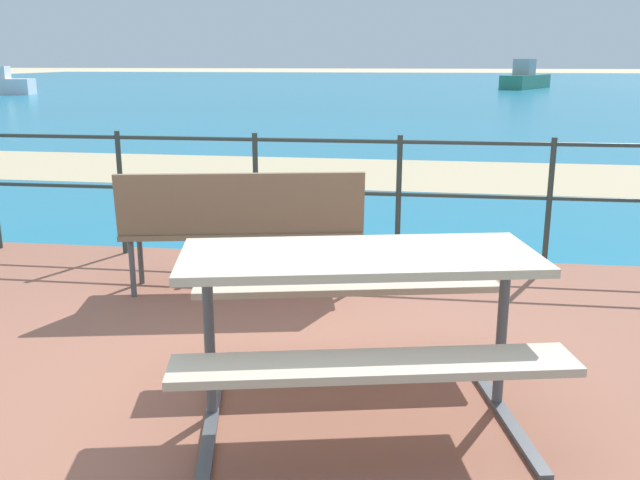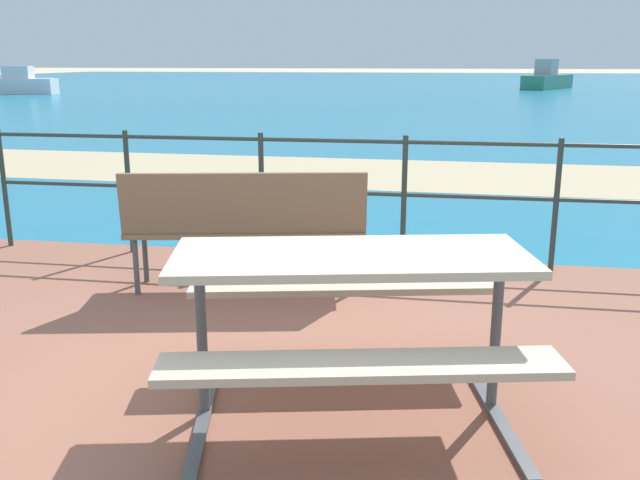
% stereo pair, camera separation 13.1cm
% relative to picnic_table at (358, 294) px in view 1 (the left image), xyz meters
% --- Properties ---
extents(ground_plane, '(240.00, 240.00, 0.00)m').
position_rel_picnic_table_xyz_m(ground_plane, '(-0.48, 0.13, -0.66)').
color(ground_plane, beige).
extents(patio_paving, '(6.40, 5.20, 0.06)m').
position_rel_picnic_table_xyz_m(patio_paving, '(-0.48, 0.13, -0.63)').
color(patio_paving, '#935B47').
rests_on(patio_paving, ground).
extents(sea_water, '(90.00, 90.00, 0.01)m').
position_rel_picnic_table_xyz_m(sea_water, '(-0.48, 40.13, -0.65)').
color(sea_water, teal).
rests_on(sea_water, ground).
extents(beach_strip, '(54.05, 4.19, 0.01)m').
position_rel_picnic_table_xyz_m(beach_strip, '(-0.48, 7.54, -0.65)').
color(beach_strip, tan).
rests_on(beach_strip, ground).
extents(picnic_table, '(1.85, 1.58, 0.79)m').
position_rel_picnic_table_xyz_m(picnic_table, '(0.00, 0.00, 0.00)').
color(picnic_table, '#BCAD93').
rests_on(picnic_table, patio_paving).
extents(park_bench, '(1.77, 0.75, 0.89)m').
position_rel_picnic_table_xyz_m(park_bench, '(-0.97, 1.67, -0.07)').
color(park_bench, '#7A6047').
rests_on(park_bench, patio_paving).
extents(railing_fence, '(5.94, 0.04, 1.06)m').
position_rel_picnic_table_xyz_m(railing_fence, '(-0.48, 2.54, 0.06)').
color(railing_fence, '#2D3833').
rests_on(railing_fence, patio_paving).
extents(boat_mid, '(3.43, 5.32, 1.66)m').
position_rel_picnic_table_xyz_m(boat_mid, '(6.33, 39.57, -0.13)').
color(boat_mid, '#338466').
rests_on(boat_mid, sea_water).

